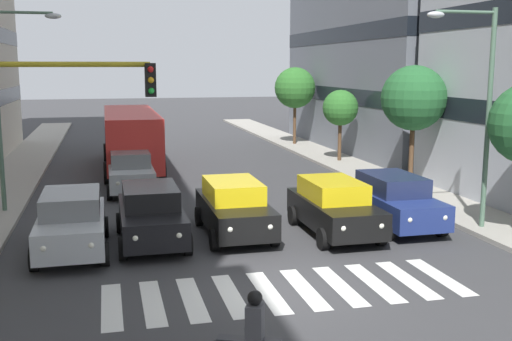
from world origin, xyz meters
TOP-DOWN VIEW (x-y plane):
  - ground_plane at (0.00, 0.00)m, footprint 180.00×180.00m
  - crosswalk_markings at (-0.00, 0.00)m, footprint 8.55×2.80m
  - car_0 at (-5.13, -4.83)m, footprint 2.02×4.44m
  - car_1 at (-2.88, -4.40)m, footprint 2.02×4.44m
  - car_2 at (0.21, -5.05)m, footprint 2.02×4.44m
  - car_3 at (2.80, -4.80)m, footprint 2.02×4.44m
  - car_4 at (5.07, -4.41)m, footprint 2.02×4.44m
  - car_row2_0 at (3.08, -12.71)m, footprint 2.02×4.44m
  - bus_behind_traffic at (2.80, -18.44)m, footprint 2.78×10.50m
  - traffic_light_gantry at (5.58, -0.95)m, footprint 3.89×0.36m
  - street_lamp_left at (-7.30, -3.61)m, footprint 2.36×0.28m
  - street_lamp_right at (7.30, -9.68)m, footprint 2.38×0.28m
  - street_tree_1 at (-8.51, -10.05)m, footprint 2.72×2.72m
  - street_tree_2 at (-8.38, -17.92)m, footprint 1.94×1.94m
  - street_tree_3 at (-8.17, -25.47)m, footprint 2.68×2.68m

SIDE VIEW (x-z plane):
  - ground_plane at x=0.00m, z-range 0.00..0.00m
  - crosswalk_markings at x=0.00m, z-range 0.00..0.01m
  - car_0 at x=-5.13m, z-range 0.03..1.75m
  - car_1 at x=-2.88m, z-range 0.03..1.75m
  - car_2 at x=0.21m, z-range 0.03..1.75m
  - car_3 at x=2.80m, z-range 0.03..1.75m
  - car_4 at x=5.07m, z-range 0.03..1.75m
  - car_row2_0 at x=3.08m, z-range 0.03..1.75m
  - bus_behind_traffic at x=2.80m, z-range 0.36..3.36m
  - street_tree_2 at x=-8.38m, z-range 1.08..4.93m
  - traffic_light_gantry at x=5.58m, z-range 0.91..6.41m
  - street_tree_3 at x=-8.17m, z-range 1.32..6.36m
  - street_tree_1 at x=-8.51m, z-range 1.36..6.51m
  - street_lamp_left at x=-7.30m, z-range 0.88..7.75m
  - street_lamp_right at x=7.30m, z-range 0.89..7.97m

